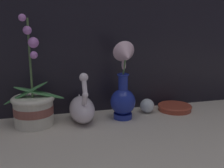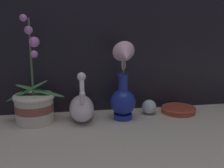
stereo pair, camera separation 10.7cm
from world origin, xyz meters
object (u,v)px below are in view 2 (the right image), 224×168
at_px(blue_vase, 124,90).
at_px(glass_sphere, 149,107).
at_px(swan_figurine, 82,107).
at_px(amber_dish, 178,109).
at_px(orchid_potted_plant, 34,104).

xyz_separation_m(blue_vase, glass_sphere, (0.13, 0.05, -0.09)).
height_order(swan_figurine, blue_vase, blue_vase).
relative_size(swan_figurine, glass_sphere, 3.33).
height_order(glass_sphere, amber_dish, glass_sphere).
height_order(orchid_potted_plant, glass_sphere, orchid_potted_plant).
distance_m(swan_figurine, blue_vase, 0.19).
distance_m(orchid_potted_plant, blue_vase, 0.36).
xyz_separation_m(glass_sphere, amber_dish, (0.14, -0.00, -0.02)).
distance_m(blue_vase, glass_sphere, 0.17).
bearing_deg(glass_sphere, blue_vase, -158.95).
bearing_deg(glass_sphere, orchid_potted_plant, -177.63).
relative_size(swan_figurine, amber_dish, 1.38).
bearing_deg(swan_figurine, orchid_potted_plant, 177.72).
distance_m(swan_figurine, glass_sphere, 0.30).
xyz_separation_m(orchid_potted_plant, swan_figurine, (0.19, -0.01, -0.02)).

